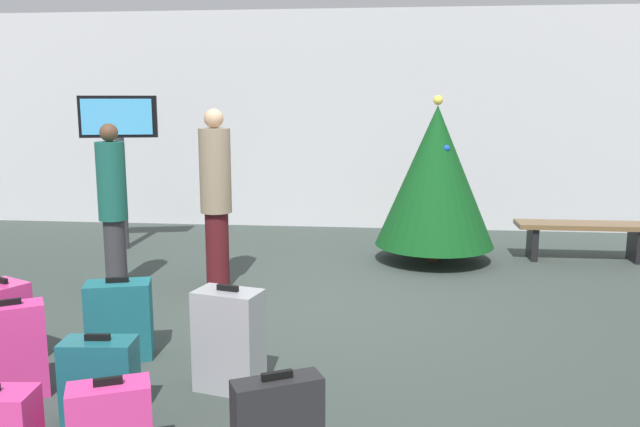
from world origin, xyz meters
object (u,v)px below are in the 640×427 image
at_px(traveller_0, 113,203).
at_px(suitcase_0, 229,340).
at_px(holiday_tree, 436,176).
at_px(suitcase_4, 6,324).
at_px(suitcase_1, 100,380).
at_px(traveller_1, 216,194).
at_px(waiting_bench, 584,232).
at_px(suitcase_5, 14,351).
at_px(flight_info_kiosk, 119,141).
at_px(suitcase_3, 119,320).

xyz_separation_m(traveller_0, suitcase_0, (1.78, -2.22, -0.59)).
xyz_separation_m(holiday_tree, suitcase_4, (-3.46, -3.63, -0.75)).
bearing_deg(suitcase_1, traveller_1, 90.57).
xyz_separation_m(waiting_bench, suitcase_5, (-4.98, -4.38, -0.04)).
bearing_deg(suitcase_1, holiday_tree, 61.59).
xyz_separation_m(flight_info_kiosk, traveller_1, (1.76, -1.70, -0.45)).
bearing_deg(flight_info_kiosk, waiting_bench, -0.15).
bearing_deg(traveller_1, waiting_bench, 21.42).
bearing_deg(suitcase_4, suitcase_0, -7.02).
xyz_separation_m(holiday_tree, flight_info_kiosk, (-4.16, 0.27, 0.39)).
distance_m(traveller_0, suitcase_1, 3.03).
bearing_deg(suitcase_0, flight_info_kiosk, 121.16).
xyz_separation_m(flight_info_kiosk, suitcase_3, (1.50, -3.66, -1.17)).
xyz_separation_m(traveller_0, traveller_1, (1.05, 0.20, 0.08)).
bearing_deg(suitcase_4, flight_info_kiosk, 100.21).
relative_size(holiday_tree, suitcase_4, 2.98).
relative_size(suitcase_0, suitcase_5, 1.09).
relative_size(holiday_tree, traveller_1, 1.08).
bearing_deg(waiting_bench, suitcase_0, -130.95).
bearing_deg(flight_info_kiosk, suitcase_1, -68.92).
distance_m(suitcase_3, suitcase_4, 0.83).
bearing_deg(suitcase_1, suitcase_0, 37.14).
distance_m(holiday_tree, suitcase_1, 5.04).
distance_m(holiday_tree, suitcase_4, 5.07).
bearing_deg(suitcase_5, traveller_1, 75.59).
height_order(suitcase_4, suitcase_5, suitcase_5).
height_order(waiting_bench, traveller_1, traveller_1).
relative_size(flight_info_kiosk, suitcase_3, 3.17).
distance_m(holiday_tree, traveller_1, 2.79).
distance_m(suitcase_4, suitcase_5, 0.62).
height_order(suitcase_3, suitcase_5, suitcase_5).
bearing_deg(suitcase_0, traveller_0, 128.72).
bearing_deg(traveller_0, suitcase_4, -90.18).
height_order(holiday_tree, waiting_bench, holiday_tree).
height_order(suitcase_1, suitcase_4, suitcase_4).
distance_m(holiday_tree, traveller_0, 3.82).
bearing_deg(suitcase_0, holiday_tree, 66.54).
xyz_separation_m(flight_info_kiosk, suitcase_0, (2.49, -4.12, -1.12)).
distance_m(waiting_bench, suitcase_0, 5.43).
relative_size(suitcase_1, suitcase_4, 0.83).
relative_size(traveller_0, traveller_1, 0.92).
height_order(traveller_0, suitcase_1, traveller_0).
xyz_separation_m(waiting_bench, suitcase_1, (-4.26, -4.63, -0.10)).
bearing_deg(suitcase_4, suitcase_3, 17.01).
height_order(holiday_tree, suitcase_1, holiday_tree).
relative_size(flight_info_kiosk, suitcase_4, 2.97).
distance_m(traveller_0, suitcase_0, 2.91).
xyz_separation_m(suitcase_0, suitcase_4, (-1.79, 0.22, -0.03)).
distance_m(flight_info_kiosk, suitcase_0, 4.94).
xyz_separation_m(suitcase_1, suitcase_5, (-0.72, 0.25, 0.06)).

